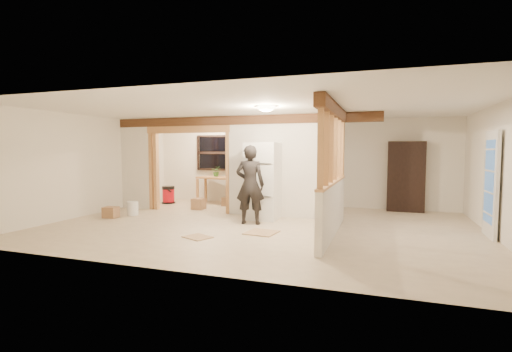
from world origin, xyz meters
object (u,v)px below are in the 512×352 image
at_px(refrigerator, 263,181).
at_px(shop_vac, 168,195).
at_px(work_table, 219,190).
at_px(bookshelf, 406,177).
at_px(woman, 250,185).

relative_size(refrigerator, shop_vac, 3.37).
bearing_deg(refrigerator, shop_vac, 156.93).
bearing_deg(work_table, refrigerator, -31.90).
distance_m(refrigerator, work_table, 2.85).
height_order(shop_vac, bookshelf, bookshelf).
xyz_separation_m(woman, work_table, (-1.94, 2.62, -0.46)).
relative_size(woman, work_table, 1.34).
distance_m(work_table, shop_vac, 1.58).
distance_m(shop_vac, bookshelf, 6.87).
bearing_deg(shop_vac, woman, -32.19).
height_order(refrigerator, shop_vac, refrigerator).
relative_size(woman, bookshelf, 0.94).
bearing_deg(bookshelf, shop_vac, -173.78).
height_order(woman, shop_vac, woman).
distance_m(refrigerator, woman, 0.67).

